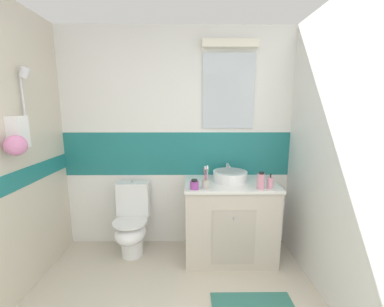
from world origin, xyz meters
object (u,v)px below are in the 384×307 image
(toilet, at_px, (132,222))
(hair_gel_jar, at_px, (194,185))
(mouthwash_bottle, at_px, (261,181))
(toothbrush_cup, at_px, (206,183))
(soap_dispenser, at_px, (270,183))
(sink_basin, at_px, (230,176))

(toilet, relative_size, hair_gel_jar, 8.43)
(mouthwash_bottle, bearing_deg, toothbrush_cup, 179.04)
(toilet, relative_size, toothbrush_cup, 3.51)
(toothbrush_cup, height_order, soap_dispenser, toothbrush_cup)
(toilet, bearing_deg, toothbrush_cup, -18.10)
(toilet, height_order, toothbrush_cup, toothbrush_cup)
(toothbrush_cup, xyz_separation_m, soap_dispenser, (0.63, -0.00, -0.00))
(toothbrush_cup, xyz_separation_m, hair_gel_jar, (-0.11, -0.02, -0.01))
(sink_basin, distance_m, mouthwash_bottle, 0.36)
(hair_gel_jar, bearing_deg, mouthwash_bottle, 0.64)
(mouthwash_bottle, bearing_deg, soap_dispenser, 5.20)
(sink_basin, xyz_separation_m, toothbrush_cup, (-0.28, -0.25, 0.00))
(soap_dispenser, bearing_deg, mouthwash_bottle, -174.80)
(toilet, distance_m, soap_dispenser, 1.55)
(toilet, xyz_separation_m, mouthwash_bottle, (1.34, -0.27, 0.56))
(sink_basin, relative_size, toilet, 0.50)
(sink_basin, xyz_separation_m, hair_gel_jar, (-0.39, -0.26, -0.01))
(soap_dispenser, bearing_deg, toilet, 169.59)
(hair_gel_jar, bearing_deg, toilet, 158.03)
(soap_dispenser, relative_size, mouthwash_bottle, 0.89)
(soap_dispenser, bearing_deg, hair_gel_jar, -178.78)
(sink_basin, xyz_separation_m, soap_dispenser, (0.35, -0.25, -0.00))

